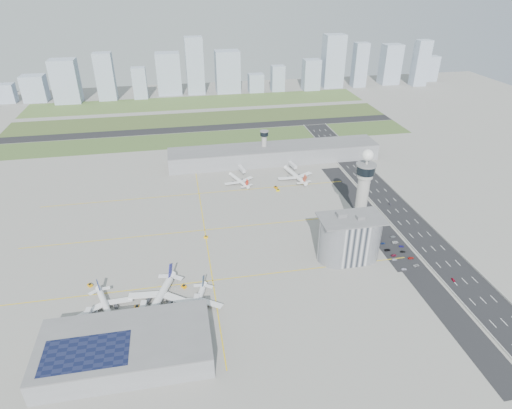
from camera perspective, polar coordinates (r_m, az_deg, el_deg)
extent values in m
plane|color=#99978F|center=(301.64, 1.24, -5.67)|extent=(1000.00, 1000.00, 0.00)
cube|color=#435A2A|center=(499.01, -6.40, 8.72)|extent=(480.00, 50.00, 0.08)
cube|color=#405327|center=(569.88, -7.09, 11.27)|extent=(480.00, 60.00, 0.08)
cube|color=#4C6B33|center=(646.50, -7.66, 13.37)|extent=(480.00, 70.00, 0.08)
cube|color=black|center=(533.83, -6.76, 10.06)|extent=(480.00, 22.00, 0.10)
cube|color=black|center=(340.99, 20.55, -3.26)|extent=(28.00, 500.00, 0.10)
cube|color=#9E9E99|center=(334.06, 18.49, -3.46)|extent=(0.60, 500.00, 1.20)
cube|color=#9E9E99|center=(347.81, 22.56, -2.91)|extent=(0.60, 500.00, 1.20)
cube|color=black|center=(322.15, 17.55, -4.70)|extent=(18.00, 260.00, 0.08)
cube|color=black|center=(312.69, 18.19, -5.93)|extent=(20.00, 44.00, 0.10)
cube|color=yellow|center=(273.38, -5.80, -10.05)|extent=(260.00, 0.60, 0.01)
cube|color=yellow|center=(322.23, -6.85, -3.40)|extent=(260.00, 0.60, 0.01)
cube|color=yellow|center=(374.34, -7.61, 1.45)|extent=(260.00, 0.60, 0.01)
cube|color=yellow|center=(322.23, -6.85, -3.40)|extent=(0.60, 260.00, 0.01)
cylinder|color=#ADAAA5|center=(316.26, 13.86, 0.27)|extent=(8.40, 8.40, 48.00)
cylinder|color=#ADAAA5|center=(306.61, 14.34, 3.88)|extent=(11.00, 11.00, 4.00)
cylinder|color=black|center=(305.00, 14.43, 4.56)|extent=(13.00, 13.00, 6.00)
cylinder|color=slate|center=(303.62, 14.51, 5.16)|extent=(14.00, 14.00, 1.00)
cylinder|color=#ADAAA5|center=(302.66, 14.57, 5.59)|extent=(1.60, 1.60, 5.00)
sphere|color=white|center=(300.97, 14.67, 6.38)|extent=(8.00, 8.00, 8.00)
cylinder|color=#ADAAA5|center=(430.90, 1.08, 7.55)|extent=(5.00, 5.00, 28.00)
cylinder|color=black|center=(425.65, 1.10, 9.43)|extent=(8.00, 8.00, 4.00)
cylinder|color=slate|center=(424.82, 1.11, 9.75)|extent=(8.60, 8.60, 0.80)
cube|color=#B2B2B7|center=(289.91, 12.32, -4.44)|extent=(18.00, 24.00, 30.00)
cylinder|color=#B2B2B7|center=(286.79, 10.66, -4.66)|extent=(24.00, 24.00, 30.00)
cylinder|color=#B2B2B7|center=(293.28, 13.96, -4.23)|extent=(24.00, 24.00, 30.00)
cube|color=slate|center=(281.89, 12.65, -1.83)|extent=(42.00, 24.00, 0.80)
cube|color=slate|center=(281.30, 11.33, -1.37)|extent=(6.00, 5.00, 3.00)
cube|color=slate|center=(281.58, 13.77, -1.70)|extent=(5.00, 4.00, 2.40)
cube|color=gray|center=(433.53, 2.43, 6.74)|extent=(210.00, 32.00, 15.00)
cube|color=slate|center=(430.61, 2.46, 7.71)|extent=(210.00, 32.00, 0.80)
cube|color=gray|center=(233.29, -16.94, -17.86)|extent=(84.00, 42.00, 12.00)
cube|color=slate|center=(228.79, -17.18, -16.75)|extent=(84.00, 42.00, 0.80)
cube|color=black|center=(227.58, -21.76, -17.89)|extent=(40.00, 22.00, 0.20)
imported|color=white|center=(296.19, 19.13, -8.14)|extent=(3.36, 1.36, 1.14)
imported|color=#8B90A0|center=(303.15, 17.98, -6.99)|extent=(3.35, 1.23, 1.10)
imported|color=maroon|center=(307.14, 17.90, -6.46)|extent=(4.14, 2.39, 1.08)
imported|color=black|center=(311.09, 17.12, -5.81)|extent=(4.39, 1.98, 1.25)
imported|color=navy|center=(317.40, 16.56, -4.97)|extent=(3.37, 1.57, 1.12)
imported|color=silver|center=(324.07, 16.02, -4.12)|extent=(3.59, 1.59, 1.15)
imported|color=#A9AAAC|center=(302.29, 20.60, -7.60)|extent=(4.48, 2.64, 1.17)
imported|color=#AE1E18|center=(308.12, 19.96, -6.71)|extent=(4.31, 1.97, 1.22)
imported|color=black|center=(312.79, 18.99, -5.94)|extent=(3.66, 1.81, 1.20)
imported|color=#131055|center=(318.00, 18.82, -5.30)|extent=(3.46, 1.69, 1.09)
imported|color=silver|center=(320.95, 18.07, -4.81)|extent=(4.47, 2.10, 1.24)
imported|color=gray|center=(326.93, 17.81, -4.10)|extent=(4.31, 2.25, 1.19)
imported|color=maroon|center=(298.39, 24.83, -9.12)|extent=(1.61, 3.42, 1.13)
imported|color=#25232B|center=(370.24, 17.44, 0.05)|extent=(1.39, 3.48, 1.13)
imported|color=navy|center=(439.06, 13.70, 5.23)|extent=(2.62, 4.76, 1.26)
imported|color=#9FA3AA|center=(482.12, 9.69, 7.81)|extent=(1.83, 3.45, 1.12)
cube|color=#9EADC1|center=(731.06, -30.28, 12.69)|extent=(22.81, 18.25, 26.79)
cube|color=#9EADC1|center=(719.38, -27.41, 13.59)|extent=(32.30, 25.84, 36.93)
cube|color=#9EADC1|center=(689.65, -24.04, 14.78)|extent=(35.81, 28.65, 60.36)
cube|color=#9EADC1|center=(683.40, -19.45, 15.78)|extent=(25.49, 20.39, 66.89)
cube|color=#9EADC1|center=(678.83, -15.24, 15.36)|extent=(20.04, 16.03, 45.20)
cube|color=#9EADC1|center=(693.87, -11.56, 16.73)|extent=(35.76, 28.61, 61.22)
cube|color=#9EADC1|center=(687.24, -8.16, 17.84)|extent=(26.33, 21.06, 83.39)
cube|color=#9EADC1|center=(694.23, -3.82, 17.27)|extent=(36.96, 29.57, 62.11)
cube|color=#9EADC1|center=(696.03, -0.03, 15.91)|extent=(23.01, 18.41, 27.75)
cube|color=#9EADC1|center=(701.64, 2.91, 16.45)|extent=(20.22, 16.18, 38.97)
cube|color=#9EADC1|center=(713.17, 7.36, 16.79)|extent=(26.14, 20.92, 46.89)
cube|color=#9EADC1|center=(733.63, 10.23, 18.29)|extent=(32.26, 25.81, 81.20)
cube|color=#9EADC1|center=(744.69, 13.67, 17.62)|extent=(21.59, 17.28, 68.75)
cube|color=#9EADC1|center=(778.17, 17.48, 17.40)|extent=(30.25, 24.20, 63.40)
cube|color=#9EADC1|center=(781.28, 21.09, 17.18)|extent=(23.04, 18.43, 71.56)
cube|color=#9EADC1|center=(825.80, 22.22, 16.45)|extent=(22.64, 18.11, 41.06)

